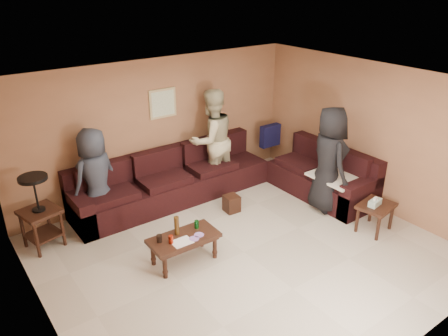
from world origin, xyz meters
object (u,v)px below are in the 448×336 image
at_px(sectional_sofa, 227,182).
at_px(side_table_right, 376,208).
at_px(end_table_left, 39,211).
at_px(coffee_table, 183,240).
at_px(person_left, 96,178).
at_px(waste_bin, 232,203).
at_px(person_right, 329,160).
at_px(person_middle, 212,140).

distance_m(sectional_sofa, side_table_right, 2.59).
bearing_deg(end_table_left, coffee_table, -46.27).
height_order(side_table_right, person_left, person_left).
relative_size(coffee_table, person_left, 0.61).
xyz_separation_m(waste_bin, person_left, (-1.98, 0.99, 0.67)).
height_order(side_table_right, person_right, person_right).
relative_size(person_middle, person_right, 1.05).
xyz_separation_m(waste_bin, person_right, (1.40, -0.87, 0.77)).
relative_size(sectional_sofa, waste_bin, 15.94).
bearing_deg(person_middle, waste_bin, 73.24).
height_order(end_table_left, person_right, person_right).
bearing_deg(coffee_table, waste_bin, 27.82).
relative_size(waste_bin, person_middle, 0.15).
bearing_deg(person_left, side_table_right, 121.77).
xyz_separation_m(sectional_sofa, person_left, (-2.20, 0.57, 0.49)).
xyz_separation_m(side_table_right, person_middle, (-1.19, 2.82, 0.56)).
distance_m(sectional_sofa, waste_bin, 0.51).
distance_m(sectional_sofa, person_left, 2.33).
xyz_separation_m(end_table_left, person_left, (0.95, 0.17, 0.21)).
height_order(coffee_table, waste_bin, coffee_table).
relative_size(person_left, person_middle, 0.85).
relative_size(sectional_sofa, person_right, 2.53).
distance_m(sectional_sofa, person_middle, 0.85).
xyz_separation_m(sectional_sofa, person_right, (1.17, -1.29, 0.59)).
bearing_deg(person_middle, side_table_right, 111.60).
xyz_separation_m(side_table_right, waste_bin, (-1.46, 1.84, -0.26)).
bearing_deg(coffee_table, person_right, -2.40).
bearing_deg(person_middle, end_table_left, 1.47).
bearing_deg(waste_bin, person_right, -31.86).
relative_size(sectional_sofa, end_table_left, 3.99).
bearing_deg(waste_bin, person_left, 153.33).
distance_m(coffee_table, person_middle, 2.50).
relative_size(coffee_table, waste_bin, 3.43).
height_order(coffee_table, person_right, person_right).
distance_m(waste_bin, person_right, 1.82).
relative_size(sectional_sofa, person_left, 2.84).
bearing_deg(person_left, end_table_left, -8.72).
bearing_deg(coffee_table, side_table_right, -20.75).
height_order(sectional_sofa, person_middle, person_middle).
bearing_deg(end_table_left, side_table_right, -31.28).
bearing_deg(waste_bin, person_middle, 74.53).
distance_m(person_middle, person_right, 2.16).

